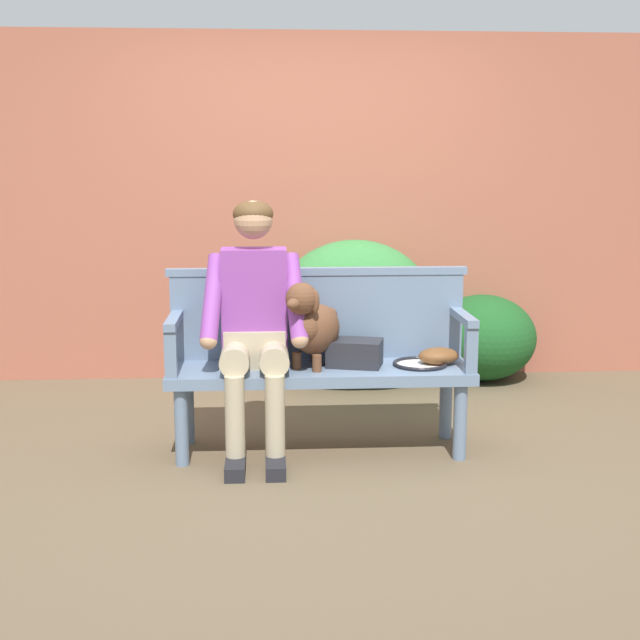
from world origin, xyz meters
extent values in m
plane|color=brown|center=(0.00, 0.00, 0.00)|extent=(40.00, 40.00, 0.00)
cube|color=#9E5642|center=(0.00, 1.81, 1.21)|extent=(8.00, 0.30, 2.41)
ellipsoid|color=#337538|center=(0.33, 1.40, 0.51)|extent=(1.12, 0.79, 1.01)
ellipsoid|color=#1E5B23|center=(0.33, 1.48, 0.34)|extent=(0.71, 0.46, 0.69)
ellipsoid|color=#286B2D|center=(0.45, 1.46, 0.29)|extent=(0.84, 0.77, 0.58)
ellipsoid|color=#194C1E|center=(1.25, 1.48, 0.30)|extent=(0.75, 0.74, 0.61)
cube|color=slate|center=(0.00, 0.00, 0.43)|extent=(1.59, 0.48, 0.06)
cylinder|color=slate|center=(-0.72, -0.18, 0.20)|extent=(0.07, 0.07, 0.40)
cylinder|color=slate|center=(0.72, -0.18, 0.20)|extent=(0.07, 0.07, 0.40)
cylinder|color=slate|center=(-0.72, 0.18, 0.20)|extent=(0.07, 0.07, 0.40)
cylinder|color=slate|center=(0.72, 0.18, 0.20)|extent=(0.07, 0.07, 0.40)
cube|color=slate|center=(0.00, 0.21, 0.69)|extent=(1.59, 0.05, 0.46)
cube|color=slate|center=(0.00, 0.21, 0.94)|extent=(1.63, 0.06, 0.04)
cube|color=slate|center=(-0.76, -0.20, 0.58)|extent=(0.06, 0.06, 0.24)
cube|color=slate|center=(-0.76, 0.00, 0.72)|extent=(0.06, 0.48, 0.04)
cube|color=slate|center=(0.76, -0.20, 0.58)|extent=(0.06, 0.06, 0.24)
cube|color=slate|center=(0.76, 0.00, 0.72)|extent=(0.06, 0.48, 0.04)
cube|color=black|center=(-0.44, -0.34, 0.04)|extent=(0.10, 0.24, 0.07)
cylinder|color=tan|center=(-0.44, -0.26, 0.28)|extent=(0.10, 0.10, 0.41)
cylinder|color=tan|center=(-0.44, -0.10, 0.54)|extent=(0.15, 0.31, 0.15)
cube|color=black|center=(-0.24, -0.34, 0.04)|extent=(0.10, 0.24, 0.07)
cylinder|color=tan|center=(-0.24, -0.26, 0.28)|extent=(0.10, 0.10, 0.41)
cylinder|color=tan|center=(-0.24, -0.10, 0.54)|extent=(0.15, 0.31, 0.15)
cube|color=tan|center=(-0.34, 0.05, 0.56)|extent=(0.32, 0.24, 0.20)
cube|color=#843D93|center=(-0.34, 0.07, 0.82)|extent=(0.34, 0.22, 0.52)
cylinder|color=#843D93|center=(-0.55, -0.04, 0.84)|extent=(0.14, 0.32, 0.45)
sphere|color=tan|center=(-0.57, -0.16, 0.64)|extent=(0.09, 0.09, 0.09)
cylinder|color=#843D93|center=(-0.13, -0.04, 0.84)|extent=(0.14, 0.32, 0.45)
sphere|color=tan|center=(-0.11, -0.16, 0.64)|extent=(0.09, 0.09, 0.09)
sphere|color=tan|center=(-0.34, 0.05, 1.23)|extent=(0.20, 0.20, 0.20)
ellipsoid|color=#51381E|center=(-0.34, 0.06, 1.26)|extent=(0.21, 0.21, 0.14)
cylinder|color=brown|center=(-0.13, -0.05, 0.51)|extent=(0.05, 0.05, 0.09)
cylinder|color=brown|center=(-0.02, -0.11, 0.51)|extent=(0.05, 0.05, 0.09)
cylinder|color=brown|center=(-0.02, 0.12, 0.51)|extent=(0.05, 0.05, 0.09)
cylinder|color=brown|center=(0.08, 0.06, 0.51)|extent=(0.05, 0.05, 0.09)
ellipsoid|color=brown|center=(-0.02, 0.01, 0.66)|extent=(0.36, 0.40, 0.26)
sphere|color=brown|center=(-0.08, -0.09, 0.69)|extent=(0.15, 0.15, 0.15)
sphere|color=brown|center=(-0.10, -0.12, 0.85)|extent=(0.17, 0.17, 0.17)
ellipsoid|color=brown|center=(-0.14, -0.18, 0.83)|extent=(0.11, 0.12, 0.06)
ellipsoid|color=brown|center=(-0.15, -0.07, 0.84)|extent=(0.06, 0.06, 0.12)
ellipsoid|color=brown|center=(-0.04, -0.15, 0.84)|extent=(0.06, 0.06, 0.12)
sphere|color=brown|center=(0.06, 0.14, 0.72)|extent=(0.08, 0.08, 0.08)
torus|color=black|center=(0.53, -0.01, 0.47)|extent=(0.40, 0.40, 0.02)
cylinder|color=silver|center=(0.53, -0.01, 0.47)|extent=(0.25, 0.25, 0.00)
cube|color=black|center=(0.63, 0.13, 0.48)|extent=(0.07, 0.08, 0.02)
cylinder|color=black|center=(0.71, 0.24, 0.48)|extent=(0.15, 0.20, 0.03)
ellipsoid|color=brown|center=(0.64, 0.01, 0.51)|extent=(0.25, 0.21, 0.09)
cube|color=#232328|center=(0.18, 0.01, 0.53)|extent=(0.32, 0.27, 0.14)
camera|label=1|loc=(-0.28, -4.40, 1.52)|focal=48.22mm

